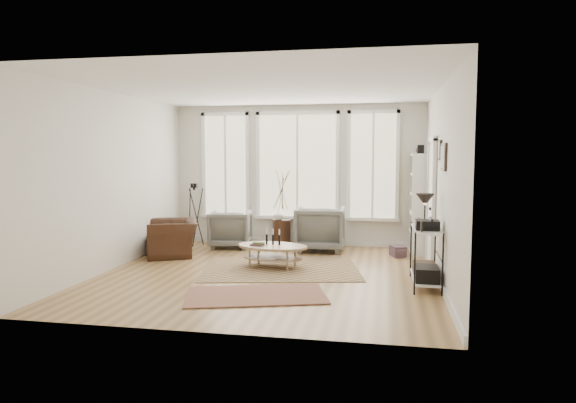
% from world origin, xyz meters
% --- Properties ---
extents(room, '(5.50, 5.54, 2.90)m').
position_xyz_m(room, '(0.02, 0.03, 1.43)').
color(room, '#A77F4A').
rests_on(room, ground).
extents(bay_window, '(4.14, 0.12, 2.24)m').
position_xyz_m(bay_window, '(0.00, 2.71, 1.61)').
color(bay_window, '#DCCA89').
rests_on(bay_window, ground).
extents(door, '(0.09, 1.06, 2.22)m').
position_xyz_m(door, '(2.57, 1.15, 1.12)').
color(door, white).
rests_on(door, ground).
extents(bookcase, '(0.31, 0.85, 2.06)m').
position_xyz_m(bookcase, '(2.44, 2.23, 0.96)').
color(bookcase, white).
rests_on(bookcase, ground).
extents(low_shelf, '(0.38, 1.08, 1.30)m').
position_xyz_m(low_shelf, '(2.38, -0.30, 0.51)').
color(low_shelf, white).
rests_on(low_shelf, ground).
extents(wall_art, '(0.04, 0.88, 0.44)m').
position_xyz_m(wall_art, '(2.58, -0.27, 1.88)').
color(wall_art, black).
rests_on(wall_art, ground).
extents(rug_main, '(2.85, 2.36, 0.01)m').
position_xyz_m(rug_main, '(0.12, 0.39, 0.01)').
color(rug_main, brown).
rests_on(rug_main, ground).
extents(rug_runner, '(2.07, 1.52, 0.01)m').
position_xyz_m(rug_runner, '(0.11, -1.27, 0.01)').
color(rug_runner, maroon).
rests_on(rug_runner, ground).
extents(coffee_table, '(1.30, 0.94, 0.55)m').
position_xyz_m(coffee_table, '(-0.04, 0.45, 0.30)').
color(coffee_table, tan).
rests_on(coffee_table, ground).
extents(armchair_left, '(0.91, 0.93, 0.75)m').
position_xyz_m(armchair_left, '(-1.27, 2.13, 0.37)').
color(armchair_left, slate).
rests_on(armchair_left, ground).
extents(armchair_right, '(0.97, 0.99, 0.87)m').
position_xyz_m(armchair_right, '(0.56, 2.12, 0.43)').
color(armchair_right, slate).
rests_on(armchair_right, ground).
extents(side_table, '(0.37, 0.37, 1.56)m').
position_xyz_m(side_table, '(-0.28, 2.45, 0.75)').
color(side_table, '#351D11').
rests_on(side_table, ground).
extents(vase, '(0.23, 0.23, 0.24)m').
position_xyz_m(vase, '(-0.33, 2.36, 0.67)').
color(vase, silver).
rests_on(vase, side_table).
extents(accent_chair, '(1.31, 1.25, 0.66)m').
position_xyz_m(accent_chair, '(-2.11, 1.10, 0.33)').
color(accent_chair, '#351D11').
rests_on(accent_chair, ground).
extents(tripod_camera, '(0.45, 0.45, 1.29)m').
position_xyz_m(tripod_camera, '(-2.08, 2.24, 0.59)').
color(tripod_camera, black).
rests_on(tripod_camera, ground).
extents(book_stack_near, '(0.32, 0.36, 0.19)m').
position_xyz_m(book_stack_near, '(2.05, 1.82, 0.10)').
color(book_stack_near, brown).
rests_on(book_stack_near, ground).
extents(book_stack_far, '(0.25, 0.29, 0.15)m').
position_xyz_m(book_stack_far, '(2.05, 1.73, 0.08)').
color(book_stack_far, brown).
rests_on(book_stack_far, ground).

